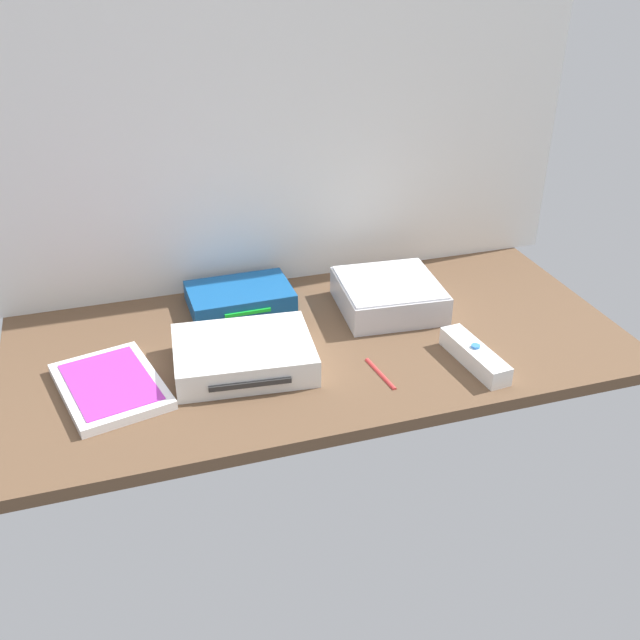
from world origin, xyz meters
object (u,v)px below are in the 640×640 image
(network_router, at_px, (240,297))
(game_case, at_px, (111,386))
(game_console, at_px, (244,355))
(stylus_pen, at_px, (380,373))
(remote_wand, at_px, (475,356))
(mini_computer, at_px, (389,295))

(network_router, bearing_deg, game_case, -140.28)
(game_console, distance_m, game_case, 0.20)
(game_console, relative_size, stylus_pen, 2.49)
(stylus_pen, bearing_deg, game_console, 156.75)
(game_console, bearing_deg, remote_wand, -10.56)
(remote_wand, bearing_deg, network_router, 130.24)
(game_case, height_order, stylus_pen, game_case)
(game_case, xyz_separation_m, remote_wand, (0.54, -0.10, 0.01))
(mini_computer, relative_size, stylus_pen, 2.03)
(game_console, height_order, mini_computer, mini_computer)
(network_router, bearing_deg, game_console, -101.16)
(mini_computer, bearing_deg, game_console, -158.77)
(game_console, distance_m, mini_computer, 0.30)
(network_router, distance_m, remote_wand, 0.43)
(network_router, relative_size, remote_wand, 1.20)
(game_console, xyz_separation_m, stylus_pen, (0.19, -0.08, -0.02))
(network_router, height_order, stylus_pen, network_router)
(stylus_pen, bearing_deg, game_case, 168.48)
(game_console, bearing_deg, network_router, 85.07)
(mini_computer, relative_size, remote_wand, 1.21)
(network_router, relative_size, stylus_pen, 2.02)
(game_case, bearing_deg, stylus_pen, -24.54)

